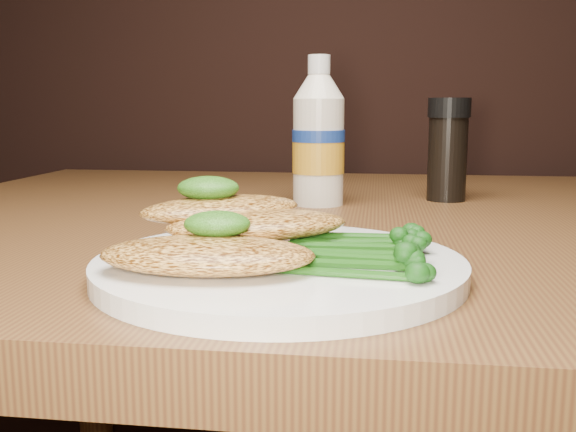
# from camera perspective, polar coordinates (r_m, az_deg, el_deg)

# --- Properties ---
(plate) EXTENTS (0.25, 0.25, 0.01)m
(plate) POSITION_cam_1_polar(r_m,az_deg,el_deg) (0.43, -0.75, -4.47)
(plate) COLOR white
(plate) RESTS_ON dining_table
(chicken_front) EXTENTS (0.14, 0.08, 0.02)m
(chicken_front) POSITION_cam_1_polar(r_m,az_deg,el_deg) (0.40, -7.08, -3.39)
(chicken_front) COLOR gold
(chicken_front) RESTS_ON plate
(chicken_mid) EXTENTS (0.14, 0.11, 0.02)m
(chicken_mid) POSITION_cam_1_polar(r_m,az_deg,el_deg) (0.45, -2.66, -0.79)
(chicken_mid) COLOR gold
(chicken_mid) RESTS_ON plate
(chicken_back) EXTENTS (0.13, 0.12, 0.02)m
(chicken_back) POSITION_cam_1_polar(r_m,az_deg,el_deg) (0.47, -5.81, 0.62)
(chicken_back) COLOR gold
(chicken_back) RESTS_ON plate
(pesto_front) EXTENTS (0.05, 0.04, 0.02)m
(pesto_front) POSITION_cam_1_polar(r_m,az_deg,el_deg) (0.41, -6.21, -0.69)
(pesto_front) COLOR #163808
(pesto_front) RESTS_ON chicken_front
(pesto_back) EXTENTS (0.05, 0.05, 0.02)m
(pesto_back) POSITION_cam_1_polar(r_m,az_deg,el_deg) (0.47, -6.99, 2.44)
(pesto_back) COLOR #163808
(pesto_back) RESTS_ON chicken_back
(broccolini_bundle) EXTENTS (0.14, 0.12, 0.02)m
(broccolini_bundle) POSITION_cam_1_polar(r_m,az_deg,el_deg) (0.42, 5.76, -2.86)
(broccolini_bundle) COLOR #194D10
(broccolini_bundle) RESTS_ON plate
(mayo_bottle) EXTENTS (0.08, 0.08, 0.17)m
(mayo_bottle) POSITION_cam_1_polar(r_m,az_deg,el_deg) (0.74, 2.68, 7.43)
(mayo_bottle) COLOR #EDE1C9
(mayo_bottle) RESTS_ON dining_table
(pepper_grinder) EXTENTS (0.06, 0.06, 0.12)m
(pepper_grinder) POSITION_cam_1_polar(r_m,az_deg,el_deg) (0.79, 13.77, 5.65)
(pepper_grinder) COLOR black
(pepper_grinder) RESTS_ON dining_table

